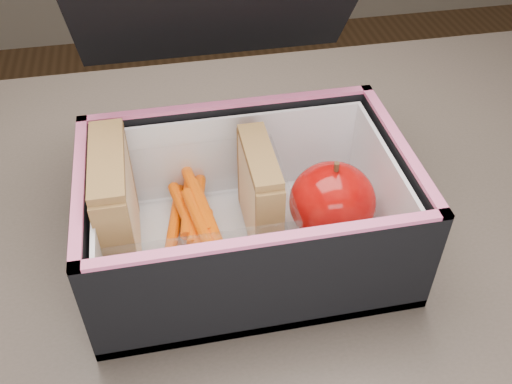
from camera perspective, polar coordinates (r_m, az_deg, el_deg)
kitchen_table at (r=0.61m, az=7.15°, el=-12.82°), size 1.20×0.80×0.75m
lunch_bag at (r=0.50m, az=-1.01°, el=-0.92°), size 0.28×0.29×0.25m
plastic_tub at (r=0.51m, az=-6.47°, el=-2.41°), size 0.17×0.12×0.07m
sandwich_left at (r=0.50m, az=-13.75°, el=-1.44°), size 0.03×0.10×0.11m
sandwich_right at (r=0.50m, az=0.35°, el=-0.23°), size 0.02×0.08×0.10m
carrot_sticks at (r=0.53m, az=-6.13°, el=-2.43°), size 0.05×0.14×0.03m
paper_napkin at (r=0.54m, az=7.15°, el=-3.55°), size 0.08×0.08×0.01m
red_apple at (r=0.51m, az=7.63°, el=-0.99°), size 0.10×0.10×0.08m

